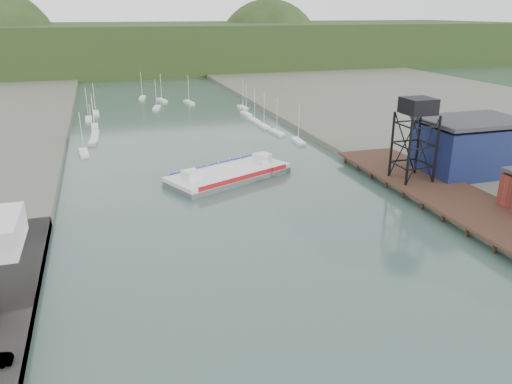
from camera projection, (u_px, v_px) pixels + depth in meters
east_pier at (462, 201)px, 87.99m from camera, size 14.00×70.00×2.45m
lift_tower at (418, 111)px, 94.38m from camera, size 6.50×6.50×16.00m
blue_shed at (470, 146)px, 103.29m from camera, size 20.50×14.50×11.30m
marina_sailboats at (175, 119)px, 162.10m from camera, size 57.71×92.65×0.90m
distant_hills at (127, 51)px, 303.66m from camera, size 500.00×120.00×80.00m
chain_ferry at (229, 174)px, 105.33m from camera, size 28.31×20.36×3.79m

